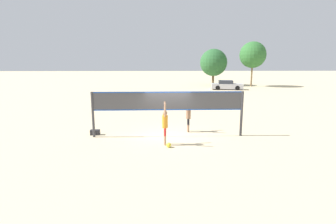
{
  "coord_description": "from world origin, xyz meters",
  "views": [
    {
      "loc": [
        -0.5,
        -14.1,
        4.11
      ],
      "look_at": [
        0.0,
        0.0,
        1.38
      ],
      "focal_mm": 28.0,
      "sensor_mm": 36.0,
      "label": 1
    }
  ],
  "objects_px": {
    "tree_left_cluster": "(253,55)",
    "tree_right_cluster": "(214,63)",
    "volleyball_net": "(168,105)",
    "parked_car_near": "(227,85)",
    "volleyball": "(169,145)",
    "player_blocker": "(188,115)",
    "player_spiker": "(165,123)",
    "gear_bag": "(95,132)"
  },
  "relations": [
    {
      "from": "parked_car_near",
      "to": "tree_right_cluster",
      "type": "distance_m",
      "value": 7.8
    },
    {
      "from": "volleyball",
      "to": "parked_car_near",
      "type": "relative_size",
      "value": 0.05
    },
    {
      "from": "volleyball",
      "to": "parked_car_near",
      "type": "height_order",
      "value": "parked_car_near"
    },
    {
      "from": "player_spiker",
      "to": "gear_bag",
      "type": "xyz_separation_m",
      "value": [
        -3.93,
        1.95,
        -0.99
      ]
    },
    {
      "from": "player_spiker",
      "to": "tree_left_cluster",
      "type": "xyz_separation_m",
      "value": [
        15.14,
        30.68,
        4.02
      ]
    },
    {
      "from": "volleyball",
      "to": "gear_bag",
      "type": "relative_size",
      "value": 0.46
    },
    {
      "from": "player_spiker",
      "to": "gear_bag",
      "type": "bearing_deg",
      "value": 63.68
    },
    {
      "from": "player_spiker",
      "to": "parked_car_near",
      "type": "height_order",
      "value": "player_spiker"
    },
    {
      "from": "tree_right_cluster",
      "to": "parked_car_near",
      "type": "bearing_deg",
      "value": -84.96
    },
    {
      "from": "volleyball_net",
      "to": "tree_right_cluster",
      "type": "bearing_deg",
      "value": 74.08
    },
    {
      "from": "volleyball_net",
      "to": "player_blocker",
      "type": "relative_size",
      "value": 4.23
    },
    {
      "from": "volleyball",
      "to": "player_blocker",
      "type": "bearing_deg",
      "value": 66.06
    },
    {
      "from": "player_blocker",
      "to": "volleyball",
      "type": "height_order",
      "value": "player_blocker"
    },
    {
      "from": "volleyball_net",
      "to": "tree_left_cluster",
      "type": "relative_size",
      "value": 1.14
    },
    {
      "from": "player_blocker",
      "to": "volleyball",
      "type": "distance_m",
      "value": 3.25
    },
    {
      "from": "player_spiker",
      "to": "volleyball",
      "type": "xyz_separation_m",
      "value": [
        0.17,
        -0.42,
        -1.02
      ]
    },
    {
      "from": "volleyball",
      "to": "gear_bag",
      "type": "bearing_deg",
      "value": 150.03
    },
    {
      "from": "volleyball_net",
      "to": "player_blocker",
      "type": "height_order",
      "value": "volleyball_net"
    },
    {
      "from": "player_spiker",
      "to": "tree_left_cluster",
      "type": "distance_m",
      "value": 34.45
    },
    {
      "from": "player_blocker",
      "to": "volleyball",
      "type": "bearing_deg",
      "value": -23.94
    },
    {
      "from": "tree_left_cluster",
      "to": "tree_right_cluster",
      "type": "xyz_separation_m",
      "value": [
        -5.96,
        2.29,
        -1.25
      ]
    },
    {
      "from": "gear_bag",
      "to": "parked_car_near",
      "type": "distance_m",
      "value": 27.64
    },
    {
      "from": "player_spiker",
      "to": "volleyball",
      "type": "relative_size",
      "value": 9.04
    },
    {
      "from": "volleyball_net",
      "to": "player_spiker",
      "type": "height_order",
      "value": "volleyball_net"
    },
    {
      "from": "player_blocker",
      "to": "tree_left_cluster",
      "type": "distance_m",
      "value": 31.67
    },
    {
      "from": "player_blocker",
      "to": "tree_right_cluster",
      "type": "xyz_separation_m",
      "value": [
        7.75,
        30.54,
        2.88
      ]
    },
    {
      "from": "player_spiker",
      "to": "parked_car_near",
      "type": "bearing_deg",
      "value": -20.72
    },
    {
      "from": "player_blocker",
      "to": "volleyball",
      "type": "xyz_separation_m",
      "value": [
        -1.27,
        -2.85,
        -0.91
      ]
    },
    {
      "from": "volleyball_net",
      "to": "player_spiker",
      "type": "distance_m",
      "value": 1.64
    },
    {
      "from": "volleyball_net",
      "to": "volleyball",
      "type": "relative_size",
      "value": 34.85
    },
    {
      "from": "parked_car_near",
      "to": "tree_right_cluster",
      "type": "relative_size",
      "value": 0.77
    },
    {
      "from": "tree_left_cluster",
      "to": "tree_right_cluster",
      "type": "relative_size",
      "value": 1.17
    },
    {
      "from": "volleyball",
      "to": "parked_car_near",
      "type": "xyz_separation_m",
      "value": [
        9.63,
        26.34,
        0.5
      ]
    },
    {
      "from": "gear_bag",
      "to": "tree_left_cluster",
      "type": "bearing_deg",
      "value": 56.42
    },
    {
      "from": "player_blocker",
      "to": "tree_left_cluster",
      "type": "relative_size",
      "value": 0.27
    },
    {
      "from": "gear_bag",
      "to": "parked_car_near",
      "type": "relative_size",
      "value": 0.11
    },
    {
      "from": "player_spiker",
      "to": "tree_left_cluster",
      "type": "height_order",
      "value": "tree_left_cluster"
    },
    {
      "from": "volleyball",
      "to": "gear_bag",
      "type": "xyz_separation_m",
      "value": [
        -4.1,
        2.37,
        0.03
      ]
    },
    {
      "from": "volleyball_net",
      "to": "gear_bag",
      "type": "xyz_separation_m",
      "value": [
        -4.14,
        0.44,
        -1.61
      ]
    },
    {
      "from": "tree_right_cluster",
      "to": "volleyball_net",
      "type": "bearing_deg",
      "value": -105.92
    },
    {
      "from": "volleyball_net",
      "to": "volleyball",
      "type": "height_order",
      "value": "volleyball_net"
    },
    {
      "from": "volleyball_net",
      "to": "parked_car_near",
      "type": "distance_m",
      "value": 26.26
    }
  ]
}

